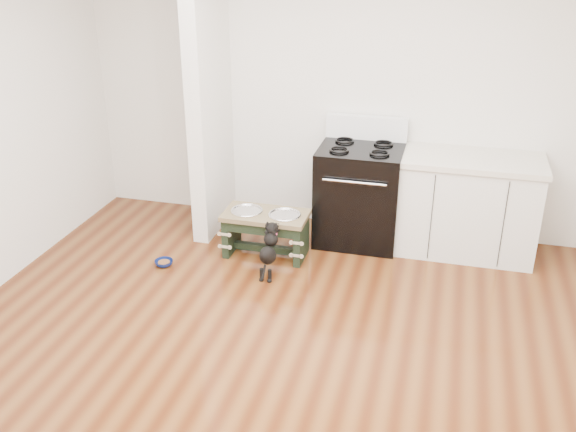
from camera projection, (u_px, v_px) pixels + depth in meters
The scene contains 8 objects.
ground at pixel (269, 373), 4.33m from camera, with size 5.00×5.00×0.00m, color #471F0C.
room_shell at pixel (266, 144), 3.66m from camera, with size 5.00×5.00×5.00m.
partition_wall at pixel (209, 93), 5.89m from camera, with size 0.15×0.80×2.70m, color silver.
oven_range at pixel (359, 193), 5.97m from camera, with size 0.76×0.69×1.14m.
cabinet_run at pixel (467, 205), 5.77m from camera, with size 1.24×0.64×0.91m.
dog_feeder at pixel (266, 225), 5.76m from camera, with size 0.75×0.40×0.43m.
puppy at pixel (269, 249), 5.44m from camera, with size 0.13×0.39×0.46m.
floor_bowl at pixel (164, 263), 5.68m from camera, with size 0.19×0.19×0.05m.
Camera 1 is at (1.02, -3.35, 2.77)m, focal length 40.00 mm.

